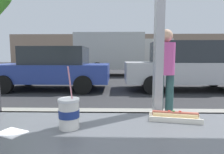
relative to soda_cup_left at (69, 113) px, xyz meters
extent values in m
plane|color=#2D2D30|center=(0.49, 8.23, -1.03)|extent=(60.00, 60.00, 0.00)
cube|color=gray|center=(0.49, 1.83, -0.96)|extent=(16.00, 2.80, 0.13)
cube|color=#35373A|center=(0.49, 0.26, -0.09)|extent=(2.21, 0.02, 0.02)
cube|color=gray|center=(0.49, 23.86, 1.00)|extent=(28.00, 1.20, 4.05)
cylinder|color=silver|center=(0.00, 0.00, -0.01)|extent=(0.10, 0.10, 0.13)
cylinder|color=navy|center=(0.00, 0.00, 0.00)|extent=(0.10, 0.10, 0.04)
cylinder|color=black|center=(0.00, 0.00, 0.05)|extent=(0.09, 0.09, 0.01)
cylinder|color=white|center=(0.00, 0.00, 0.06)|extent=(0.10, 0.10, 0.01)
cylinder|color=pink|center=(0.01, -0.01, 0.13)|extent=(0.02, 0.04, 0.20)
cube|color=silver|center=(0.55, 0.12, -0.07)|extent=(0.28, 0.13, 0.01)
cube|color=silver|center=(0.54, 0.08, -0.06)|extent=(0.27, 0.05, 0.03)
cube|color=silver|center=(0.55, 0.16, -0.06)|extent=(0.27, 0.05, 0.03)
cylinder|color=#DBB77A|center=(0.55, 0.12, -0.05)|extent=(0.24, 0.08, 0.04)
cylinder|color=brown|center=(0.55, 0.12, -0.04)|extent=(0.24, 0.07, 0.03)
cube|color=red|center=(0.52, 0.13, -0.03)|extent=(0.01, 0.01, 0.01)
cube|color=red|center=(0.57, 0.12, -0.03)|extent=(0.01, 0.01, 0.01)
cube|color=#337A2D|center=(0.54, 0.12, -0.03)|extent=(0.01, 0.01, 0.01)
cube|color=white|center=(-0.25, -0.07, -0.07)|extent=(0.15, 0.13, 0.00)
cube|color=#283D93|center=(-2.28, 6.31, -0.38)|extent=(4.42, 1.81, 0.67)
cube|color=#282D33|center=(-2.09, 6.31, 0.28)|extent=(2.30, 1.60, 0.65)
cylinder|color=black|center=(-0.91, 7.22, -0.71)|extent=(0.64, 0.18, 0.64)
cylinder|color=black|center=(-0.91, 5.41, -0.71)|extent=(0.64, 0.18, 0.64)
cylinder|color=black|center=(-3.65, 7.22, -0.71)|extent=(0.64, 0.18, 0.64)
cylinder|color=black|center=(-3.65, 5.41, -0.71)|extent=(0.64, 0.18, 0.64)
cube|color=#BCBCC1|center=(2.92, 6.31, -0.34)|extent=(4.69, 1.72, 0.74)
cube|color=#282D33|center=(2.84, 6.31, 0.42)|extent=(2.44, 1.51, 0.77)
cylinder|color=black|center=(4.37, 7.17, -0.71)|extent=(0.64, 0.18, 0.64)
cylinder|color=black|center=(1.46, 7.17, -0.71)|extent=(0.64, 0.18, 0.64)
cylinder|color=black|center=(1.46, 5.46, -0.71)|extent=(0.64, 0.18, 0.64)
cube|color=beige|center=(-0.25, 11.82, 0.57)|extent=(4.41, 2.20, 2.30)
cube|color=beige|center=(2.76, 11.82, 0.37)|extent=(1.90, 2.10, 1.90)
cylinder|color=black|center=(2.76, 12.87, -0.58)|extent=(0.90, 0.24, 0.90)
cylinder|color=black|center=(2.76, 10.77, -0.58)|extent=(0.90, 0.24, 0.90)
cylinder|color=black|center=(-0.97, 12.92, -0.58)|extent=(0.90, 0.24, 0.90)
cylinder|color=black|center=(-0.97, 10.72, -0.58)|extent=(0.90, 0.24, 0.90)
cylinder|color=#28494A|center=(1.01, 2.47, -0.48)|extent=(0.14, 0.14, 0.84)
cylinder|color=#28494A|center=(1.19, 2.47, -0.48)|extent=(0.14, 0.14, 0.84)
cylinder|color=#B6488D|center=(1.10, 2.47, 0.22)|extent=(0.32, 0.32, 0.56)
sphere|color=tan|center=(1.10, 2.47, 0.62)|extent=(0.22, 0.22, 0.22)
camera|label=1|loc=(0.23, -0.88, 0.27)|focal=30.08mm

